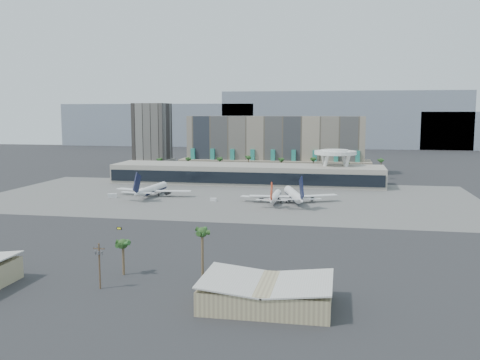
% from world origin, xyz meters
% --- Properties ---
extents(ground, '(900.00, 900.00, 0.00)m').
position_xyz_m(ground, '(0.00, 0.00, 0.00)').
color(ground, '#232326').
rests_on(ground, ground).
extents(apron_pad, '(260.00, 130.00, 0.06)m').
position_xyz_m(apron_pad, '(0.00, 55.00, 0.03)').
color(apron_pad, '#5B5B59').
rests_on(apron_pad, ground).
extents(mountain_ridge, '(680.00, 60.00, 70.00)m').
position_xyz_m(mountain_ridge, '(27.88, 470.00, 29.89)').
color(mountain_ridge, gray).
rests_on(mountain_ridge, ground).
extents(hotel, '(140.00, 30.00, 42.00)m').
position_xyz_m(hotel, '(10.00, 174.41, 16.81)').
color(hotel, gray).
rests_on(hotel, ground).
extents(office_tower, '(30.00, 30.00, 52.00)m').
position_xyz_m(office_tower, '(-95.00, 200.00, 22.94)').
color(office_tower, black).
rests_on(office_tower, ground).
extents(terminal, '(170.00, 32.50, 14.50)m').
position_xyz_m(terminal, '(0.00, 109.84, 6.52)').
color(terminal, '#AEA699').
rests_on(terminal, ground).
extents(saucer_structure, '(26.00, 26.00, 21.89)m').
position_xyz_m(saucer_structure, '(55.00, 116.00, 18.45)').
color(saucer_structure, white).
rests_on(saucer_structure, ground).
extents(palm_row, '(157.80, 2.80, 13.10)m').
position_xyz_m(palm_row, '(7.00, 145.00, 10.50)').
color(palm_row, brown).
rests_on(palm_row, ground).
extents(hangar_right, '(30.55, 20.60, 6.89)m').
position_xyz_m(hangar_right, '(42.00, -100.00, 2.95)').
color(hangar_right, '#978765').
rests_on(hangar_right, ground).
extents(utility_pole, '(3.20, 0.85, 12.00)m').
position_xyz_m(utility_pole, '(-2.00, -96.09, 7.14)').
color(utility_pole, '#4C3826').
rests_on(utility_pole, ground).
extents(airliner_left, '(42.84, 44.19, 15.25)m').
position_xyz_m(airliner_left, '(-41.12, 50.34, 3.85)').
color(airliner_left, white).
rests_on(airliner_left, ground).
extents(airliner_centre, '(35.64, 36.65, 12.66)m').
position_xyz_m(airliner_centre, '(26.59, 41.86, 3.19)').
color(airliner_centre, white).
rests_on(airliner_centre, ground).
extents(airliner_right, '(43.77, 45.41, 16.02)m').
position_xyz_m(airliner_right, '(35.76, 44.04, 4.04)').
color(airliner_right, white).
rests_on(airliner_right, ground).
extents(service_vehicle_a, '(5.21, 4.03, 2.29)m').
position_xyz_m(service_vehicle_a, '(-60.09, 41.28, 1.14)').
color(service_vehicle_a, silver).
rests_on(service_vehicle_a, ground).
extents(service_vehicle_b, '(3.45, 2.28, 1.66)m').
position_xyz_m(service_vehicle_b, '(-4.97, 40.87, 0.83)').
color(service_vehicle_b, silver).
rests_on(service_vehicle_b, ground).
extents(taxiway_sign, '(2.11, 0.57, 0.95)m').
position_xyz_m(taxiway_sign, '(-25.50, -29.70, 0.47)').
color(taxiway_sign, black).
rests_on(taxiway_sign, ground).
extents(near_palm_a, '(6.00, 6.00, 10.29)m').
position_xyz_m(near_palm_a, '(-0.73, -83.72, 7.48)').
color(near_palm_a, brown).
rests_on(near_palm_a, ground).
extents(near_palm_b, '(6.00, 6.00, 14.32)m').
position_xyz_m(near_palm_b, '(21.85, -82.71, 11.42)').
color(near_palm_b, brown).
rests_on(near_palm_b, ground).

